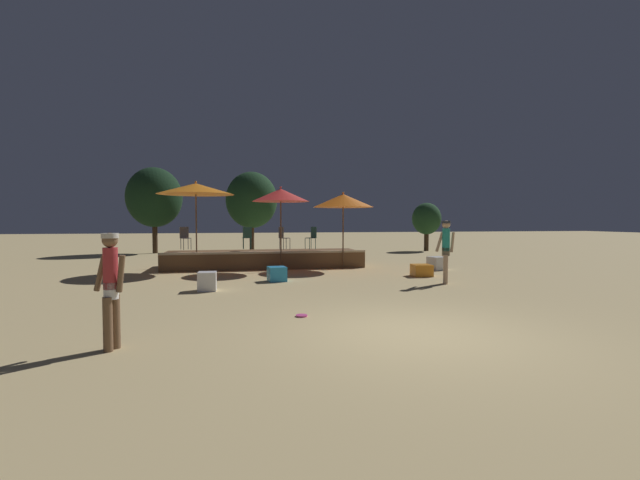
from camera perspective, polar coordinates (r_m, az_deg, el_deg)
name	(u,v)px	position (r m, az deg, el deg)	size (l,w,h in m)	color
ground_plane	(415,333)	(7.32, 12.51, -12.02)	(120.00, 120.00, 0.00)	tan
wooden_deck	(264,259)	(17.29, -7.46, -2.52)	(7.66, 2.51, 0.69)	brown
patio_umbrella_0	(196,189)	(16.16, -16.23, 6.56)	(2.74, 2.74, 3.27)	brown
patio_umbrella_1	(343,201)	(16.42, 3.10, 5.25)	(2.31, 2.31, 2.94)	brown
patio_umbrella_2	(281,195)	(15.82, -5.26, 5.97)	(2.10, 2.10, 3.10)	brown
cube_seat_0	(422,270)	(14.61, 13.40, -3.95)	(0.66, 0.66, 0.39)	orange
cube_seat_1	(437,263)	(16.60, 15.34, -3.02)	(0.68, 0.68, 0.49)	white
cube_seat_2	(207,281)	(11.65, -14.81, -5.35)	(0.48, 0.48, 0.50)	white
cube_seat_3	(277,274)	(13.10, -5.77, -4.53)	(0.58, 0.58, 0.44)	#2D9EDB
person_0	(111,285)	(6.75, -26.11, -5.40)	(0.50, 0.28, 1.67)	brown
person_1	(446,247)	(12.96, 16.44, -0.94)	(0.51, 0.34, 1.85)	tan
bistro_chair_0	(247,236)	(17.61, -9.69, 0.59)	(0.40, 0.40, 0.90)	#1E4C47
bistro_chair_1	(283,236)	(17.18, -4.98, 0.56)	(0.45, 0.45, 0.90)	#47474C
bistro_chair_2	(185,236)	(17.89, -17.57, 0.53)	(0.46, 0.46, 0.90)	#47474C
bistro_chair_3	(312,236)	(17.36, -1.06, 0.60)	(0.46, 0.45, 0.90)	#1E4C47
frisbee_disc	(302,316)	(8.33, -2.47, -10.04)	(0.22, 0.22, 0.03)	#E54C99
background_tree_0	(252,200)	(26.28, -9.11, 5.27)	(3.09, 3.09, 4.80)	#3D2B1C
background_tree_1	(154,197)	(25.96, -21.22, 5.31)	(3.06, 3.06, 4.85)	#3D2B1C
background_tree_2	(427,219)	(26.92, 14.03, 2.73)	(1.75, 1.75, 2.94)	#3D2B1C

